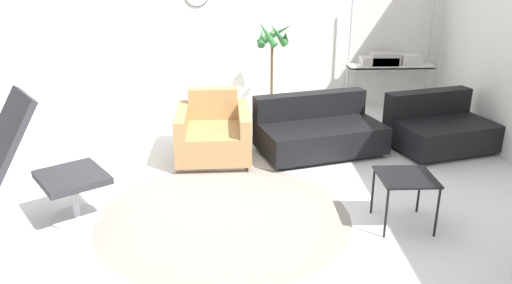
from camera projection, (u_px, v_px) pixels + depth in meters
name	position (u px, v px, depth m)	size (l,w,h in m)	color
ground_plane	(231.00, 199.00, 4.72)	(12.00, 12.00, 0.00)	white
wall_back	(231.00, 12.00, 7.10)	(12.00, 0.09, 2.80)	silver
round_rug	(224.00, 216.00, 4.39)	(2.23, 2.23, 0.01)	gray
lounge_chair	(16.00, 149.00, 3.89)	(1.18, 1.05, 1.27)	#BCBCC1
armchair_red	(214.00, 135.00, 5.60)	(0.83, 0.91, 0.73)	silver
couch_low	(318.00, 132.00, 5.78)	(1.55, 1.16, 0.64)	black
couch_second	(439.00, 129.00, 5.88)	(1.28, 1.08, 0.64)	black
side_table	(406.00, 181.00, 4.13)	(0.45, 0.45, 0.45)	black
potted_plant	(272.00, 71.00, 6.83)	(0.55, 0.57, 1.38)	silver
shelf_unit	(389.00, 62.00, 7.14)	(1.21, 0.28, 1.60)	#BCBCC1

